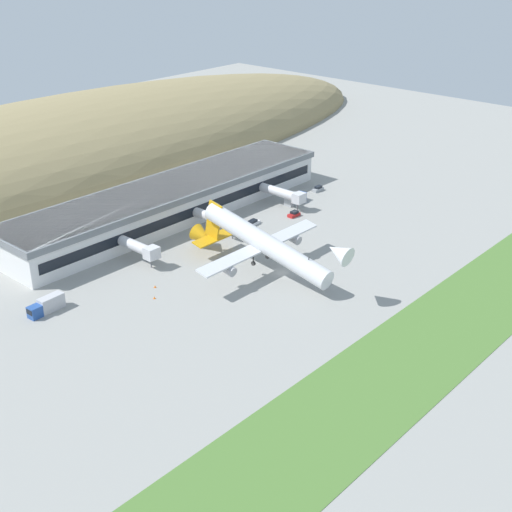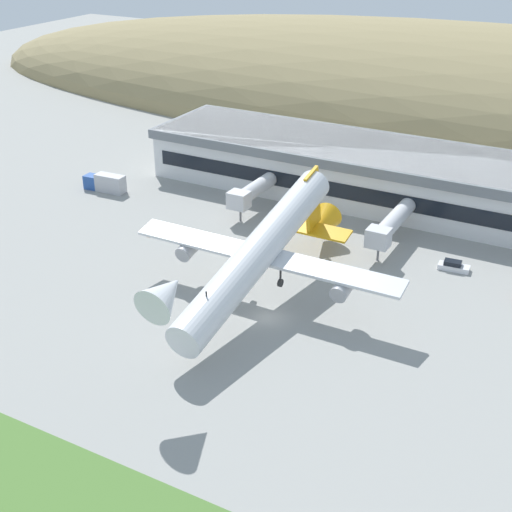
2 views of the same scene
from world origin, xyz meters
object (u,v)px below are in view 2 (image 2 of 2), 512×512
(cargo_airplane, at_px, (261,252))
(traffic_cone_0, at_px, (149,235))
(jetway_0, at_px, (251,192))
(box_truck, at_px, (105,183))
(terminal_building, at_px, (427,179))
(traffic_cone_1, at_px, (181,231))
(service_car_1, at_px, (454,266))
(jetway_1, at_px, (391,224))

(cargo_airplane, height_order, traffic_cone_0, cargo_airplane)
(jetway_0, bearing_deg, box_truck, -172.68)
(terminal_building, height_order, box_truck, terminal_building)
(box_truck, relative_size, traffic_cone_1, 14.64)
(terminal_building, relative_size, jetway_0, 8.06)
(cargo_airplane, xyz_separation_m, box_truck, (-44.64, 21.84, -5.92))
(service_car_1, xyz_separation_m, traffic_cone_1, (-42.62, -8.29, -0.30))
(traffic_cone_1, bearing_deg, cargo_airplane, -31.10)
(cargo_airplane, xyz_separation_m, service_car_1, (20.59, 21.58, -6.89))
(cargo_airplane, height_order, traffic_cone_1, cargo_airplane)
(traffic_cone_1, bearing_deg, jetway_1, 18.76)
(terminal_building, bearing_deg, jetway_0, -146.33)
(cargo_airplane, distance_m, traffic_cone_0, 28.20)
(terminal_building, xyz_separation_m, jetway_1, (-0.08, -18.49, -1.37))
(box_truck, height_order, traffic_cone_0, box_truck)
(jetway_0, bearing_deg, traffic_cone_0, -121.41)
(jetway_1, relative_size, service_car_1, 3.35)
(terminal_building, height_order, service_car_1, terminal_building)
(jetway_0, height_order, traffic_cone_1, jetway_0)
(jetway_1, distance_m, service_car_1, 11.64)
(terminal_building, relative_size, box_truck, 12.17)
(terminal_building, distance_m, cargo_airplane, 43.74)
(service_car_1, relative_size, traffic_cone_1, 8.03)
(traffic_cone_1, bearing_deg, terminal_building, 42.59)
(jetway_1, bearing_deg, cargo_airplane, -112.03)
(jetway_0, height_order, box_truck, jetway_0)
(jetway_1, height_order, traffic_cone_1, jetway_1)
(jetway_0, distance_m, box_truck, 29.26)
(jetway_0, distance_m, service_car_1, 36.69)
(service_car_1, bearing_deg, traffic_cone_0, -165.14)
(traffic_cone_1, bearing_deg, box_truck, 159.29)
(box_truck, bearing_deg, jetway_0, 7.32)
(jetway_0, distance_m, jetway_1, 25.50)
(terminal_building, distance_m, jetway_0, 30.72)
(jetway_0, relative_size, jetway_1, 0.82)
(terminal_building, relative_size, service_car_1, 22.18)
(jetway_1, height_order, cargo_airplane, cargo_airplane)
(cargo_airplane, relative_size, service_car_1, 10.15)
(jetway_0, bearing_deg, terminal_building, 33.67)
(jetway_0, distance_m, traffic_cone_0, 19.38)
(cargo_airplane, bearing_deg, traffic_cone_1, 148.90)
(cargo_airplane, xyz_separation_m, traffic_cone_0, (-25.63, 9.32, -7.19))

